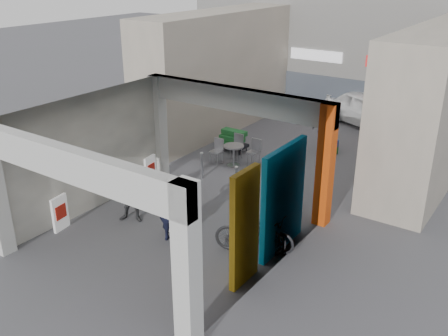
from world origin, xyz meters
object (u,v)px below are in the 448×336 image
Objects in this scene: cafe_set at (235,154)px; produce_stand at (232,143)px; border_collie at (172,224)px; man_back_turned at (132,194)px; man_elderly at (283,190)px; man_with_dog at (171,208)px; bicycle_rear at (250,234)px; bicycle_front at (263,231)px; white_van at (369,110)px; man_crates at (324,130)px.

cafe_set is 1.24m from produce_stand.
border_collie is (1.45, -5.29, -0.06)m from cafe_set.
man_back_turned reaches higher than man_elderly.
border_collie is 0.40× the size of man_elderly.
man_back_turned reaches higher than cafe_set.
man_back_turned is (-1.60, 0.16, -0.10)m from man_with_dog.
bicycle_rear reaches higher than produce_stand.
man_back_turned is 3.88m from bicycle_front.
man_with_dog is (0.24, -0.28, 0.68)m from border_collie.
produce_stand is at bearing 176.65° from white_van.
bicycle_rear is (0.29, -2.21, -0.30)m from man_elderly.
man_crates is (2.08, 8.33, 0.00)m from man_back_turned.
man_with_dog is at bearing 92.45° from man_crates.
produce_stand is 0.28× the size of white_van.
man_with_dog reaches higher than bicycle_front.
man_with_dog reaches higher than bicycle_rear.
cafe_set is 0.90× the size of man_crates.
man_elderly is (3.43, -2.72, 0.52)m from cafe_set.
man_elderly is (4.21, -3.68, 0.53)m from produce_stand.
man_with_dog is 3.34m from man_elderly.
man_elderly is 0.99× the size of man_crates.
cafe_set is 5.43m from man_back_turned.
bicycle_front is (2.39, 0.78, 0.19)m from border_collie.
man_elderly is 1.87m from bicycle_front.
white_van is (3.26, 6.09, 0.44)m from produce_stand.
white_van reaches higher than bicycle_rear.
man_crates is (2.95, 1.97, 0.54)m from produce_stand.
cafe_set is 7.48m from white_van.
man_crates is at bearing -118.18° from man_with_dog.
produce_stand is 6.92m from white_van.
bicycle_rear is at bearing -5.61° from border_collie.
border_collie is at bearing 105.87° from bicycle_front.
man_back_turned is 1.00× the size of man_crates.
man_with_dog reaches higher than produce_stand.
man_back_turned is 4.29m from man_elderly.
man_elderly reaches higher than bicycle_front.
cafe_set is 0.35× the size of white_van.
produce_stand is 7.42m from bicycle_rear.
bicycle_front is 0.46m from bicycle_rear.
man_crates is 8.02m from bicycle_rear.
man_crates reaches higher than bicycle_front.
bicycle_front is at bearing -49.56° from cafe_set.
man_back_turned is at bearing -89.10° from cafe_set.
white_van is at bearing -88.55° from man_crates.
man_back_turned is at bearing -77.36° from produce_stand.
border_collie is at bearing -74.70° from cafe_set.
white_van reaches higher than cafe_set.
cafe_set is 4.41m from man_elderly.
man_back_turned is (-1.36, -0.12, 0.58)m from border_collie.
bicycle_rear reaches higher than border_collie.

